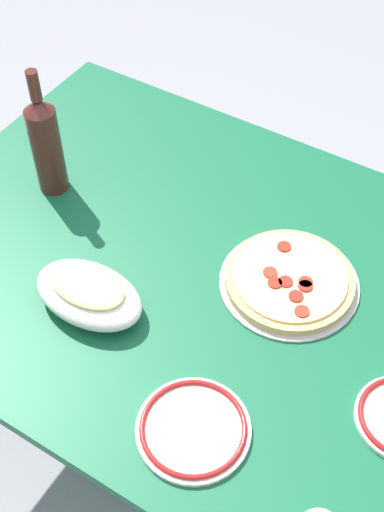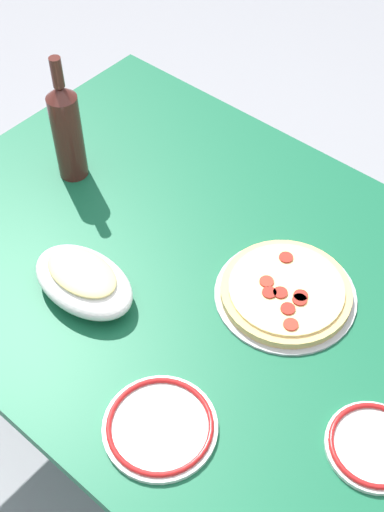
# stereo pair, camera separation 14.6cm
# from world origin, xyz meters

# --- Properties ---
(ground_plane) EXTENTS (8.00, 8.00, 0.00)m
(ground_plane) POSITION_xyz_m (0.00, 0.00, 0.00)
(ground_plane) COLOR gray
(ground_plane) RESTS_ON ground
(dining_table) EXTENTS (1.31, 0.98, 0.71)m
(dining_table) POSITION_xyz_m (0.00, 0.00, 0.60)
(dining_table) COLOR #145938
(dining_table) RESTS_ON ground
(pepperoni_pizza) EXTENTS (0.29, 0.29, 0.03)m
(pepperoni_pizza) POSITION_xyz_m (-0.20, -0.06, 0.72)
(pepperoni_pizza) COLOR #B7B7BC
(pepperoni_pizza) RESTS_ON dining_table
(baked_pasta_dish) EXTENTS (0.24, 0.15, 0.08)m
(baked_pasta_dish) POSITION_xyz_m (0.12, 0.20, 0.75)
(baked_pasta_dish) COLOR white
(baked_pasta_dish) RESTS_ON dining_table
(wine_bottle) EXTENTS (0.07, 0.07, 0.32)m
(wine_bottle) POSITION_xyz_m (0.41, -0.04, 0.84)
(wine_bottle) COLOR #471E19
(wine_bottle) RESTS_ON dining_table
(side_plate_near) EXTENTS (0.17, 0.17, 0.02)m
(side_plate_near) POSITION_xyz_m (-0.51, 0.11, 0.72)
(side_plate_near) COLOR white
(side_plate_near) RESTS_ON dining_table
(side_plate_far) EXTENTS (0.21, 0.21, 0.02)m
(side_plate_far) POSITION_xyz_m (-0.21, 0.33, 0.72)
(side_plate_far) COLOR white
(side_plate_far) RESTS_ON dining_table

